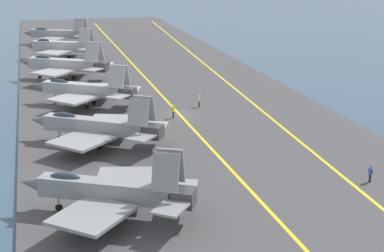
{
  "coord_description": "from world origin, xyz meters",
  "views": [
    {
      "loc": [
        -73.37,
        18.52,
        21.98
      ],
      "look_at": [
        -13.43,
        1.96,
        2.9
      ],
      "focal_mm": 55.0,
      "sensor_mm": 36.0,
      "label": 1
    }
  ],
  "objects_px": {
    "parked_jet_sixth": "(65,64)",
    "parked_jet_seventh": "(62,46)",
    "parked_jet_fifth": "(85,89)",
    "parked_jet_third": "(109,191)",
    "crew_white_vest": "(199,100)",
    "parked_jet_eighth": "(58,34)",
    "crew_yellow_vest": "(173,111)",
    "crew_blue_vest": "(370,173)",
    "parked_jet_fourth": "(97,126)"
  },
  "relations": [
    {
      "from": "crew_blue_vest",
      "to": "parked_jet_third",
      "type": "bearing_deg",
      "value": 91.82
    },
    {
      "from": "parked_jet_third",
      "to": "crew_yellow_vest",
      "type": "height_order",
      "value": "parked_jet_third"
    },
    {
      "from": "parked_jet_seventh",
      "to": "parked_jet_eighth",
      "type": "relative_size",
      "value": 0.95
    },
    {
      "from": "crew_yellow_vest",
      "to": "parked_jet_sixth",
      "type": "bearing_deg",
      "value": 24.17
    },
    {
      "from": "parked_jet_fifth",
      "to": "parked_jet_third",
      "type": "bearing_deg",
      "value": 177.58
    },
    {
      "from": "crew_blue_vest",
      "to": "crew_white_vest",
      "type": "xyz_separation_m",
      "value": [
        30.58,
        8.12,
        0.04
      ]
    },
    {
      "from": "parked_jet_fifth",
      "to": "crew_white_vest",
      "type": "distance_m",
      "value": 16.04
    },
    {
      "from": "crew_yellow_vest",
      "to": "parked_jet_seventh",
      "type": "bearing_deg",
      "value": 13.76
    },
    {
      "from": "parked_jet_fourth",
      "to": "parked_jet_sixth",
      "type": "relative_size",
      "value": 0.99
    },
    {
      "from": "crew_blue_vest",
      "to": "crew_yellow_vest",
      "type": "distance_m",
      "value": 29.19
    },
    {
      "from": "parked_jet_eighth",
      "to": "crew_white_vest",
      "type": "distance_m",
      "value": 63.32
    },
    {
      "from": "parked_jet_sixth",
      "to": "crew_white_vest",
      "type": "relative_size",
      "value": 9.04
    },
    {
      "from": "parked_jet_sixth",
      "to": "crew_yellow_vest",
      "type": "xyz_separation_m",
      "value": [
        -26.88,
        -12.06,
        -1.69
      ]
    },
    {
      "from": "parked_jet_sixth",
      "to": "parked_jet_fourth",
      "type": "bearing_deg",
      "value": -177.95
    },
    {
      "from": "crew_white_vest",
      "to": "crew_yellow_vest",
      "type": "xyz_separation_m",
      "value": [
        -4.4,
        4.81,
        0.04
      ]
    },
    {
      "from": "parked_jet_fourth",
      "to": "parked_jet_seventh",
      "type": "bearing_deg",
      "value": 0.59
    },
    {
      "from": "parked_jet_sixth",
      "to": "parked_jet_third",
      "type": "bearing_deg",
      "value": -179.92
    },
    {
      "from": "parked_jet_seventh",
      "to": "crew_white_vest",
      "type": "height_order",
      "value": "parked_jet_seventh"
    },
    {
      "from": "parked_jet_fourth",
      "to": "parked_jet_seventh",
      "type": "relative_size",
      "value": 1.02
    },
    {
      "from": "parked_jet_seventh",
      "to": "crew_yellow_vest",
      "type": "distance_m",
      "value": 47.82
    },
    {
      "from": "parked_jet_seventh",
      "to": "parked_jet_eighth",
      "type": "bearing_deg",
      "value": -0.88
    },
    {
      "from": "parked_jet_sixth",
      "to": "crew_yellow_vest",
      "type": "height_order",
      "value": "parked_jet_sixth"
    },
    {
      "from": "crew_white_vest",
      "to": "parked_jet_seventh",
      "type": "bearing_deg",
      "value": 21.05
    },
    {
      "from": "parked_jet_sixth",
      "to": "parked_jet_seventh",
      "type": "distance_m",
      "value": 19.56
    },
    {
      "from": "crew_blue_vest",
      "to": "parked_jet_eighth",
      "type": "bearing_deg",
      "value": 14.64
    },
    {
      "from": "parked_jet_seventh",
      "to": "crew_white_vest",
      "type": "relative_size",
      "value": 8.77
    },
    {
      "from": "parked_jet_fifth",
      "to": "parked_jet_eighth",
      "type": "distance_m",
      "value": 56.6
    },
    {
      "from": "crew_white_vest",
      "to": "crew_yellow_vest",
      "type": "bearing_deg",
      "value": 132.49
    },
    {
      "from": "parked_jet_third",
      "to": "parked_jet_fourth",
      "type": "distance_m",
      "value": 18.66
    },
    {
      "from": "parked_jet_sixth",
      "to": "parked_jet_eighth",
      "type": "height_order",
      "value": "parked_jet_sixth"
    },
    {
      "from": "parked_jet_fourth",
      "to": "parked_jet_fifth",
      "type": "relative_size",
      "value": 1.02
    },
    {
      "from": "parked_jet_sixth",
      "to": "crew_white_vest",
      "type": "bearing_deg",
      "value": -143.11
    },
    {
      "from": "parked_jet_third",
      "to": "crew_blue_vest",
      "type": "distance_m",
      "value": 24.96
    },
    {
      "from": "parked_jet_third",
      "to": "parked_jet_eighth",
      "type": "xyz_separation_m",
      "value": [
        92.66,
        -0.92,
        0.06
      ]
    },
    {
      "from": "parked_jet_seventh",
      "to": "crew_white_vest",
      "type": "distance_m",
      "value": 45.06
    },
    {
      "from": "parked_jet_sixth",
      "to": "crew_yellow_vest",
      "type": "bearing_deg",
      "value": -155.83
    },
    {
      "from": "parked_jet_seventh",
      "to": "parked_jet_third",
      "type": "bearing_deg",
      "value": 179.52
    },
    {
      "from": "crew_yellow_vest",
      "to": "parked_jet_third",
      "type": "bearing_deg",
      "value": 156.03
    },
    {
      "from": "crew_blue_vest",
      "to": "crew_white_vest",
      "type": "relative_size",
      "value": 0.96
    },
    {
      "from": "parked_jet_eighth",
      "to": "crew_blue_vest",
      "type": "xyz_separation_m",
      "value": [
        -91.86,
        -23.99,
        -1.46
      ]
    },
    {
      "from": "crew_white_vest",
      "to": "crew_yellow_vest",
      "type": "distance_m",
      "value": 6.52
    },
    {
      "from": "parked_jet_third",
      "to": "parked_jet_seventh",
      "type": "relative_size",
      "value": 0.98
    },
    {
      "from": "parked_jet_fifth",
      "to": "parked_jet_eighth",
      "type": "xyz_separation_m",
      "value": [
        56.6,
        0.61,
        -0.05
      ]
    },
    {
      "from": "parked_jet_fifth",
      "to": "crew_yellow_vest",
      "type": "relative_size",
      "value": 8.43
    },
    {
      "from": "parked_jet_eighth",
      "to": "parked_jet_sixth",
      "type": "bearing_deg",
      "value": 178.54
    },
    {
      "from": "parked_jet_sixth",
      "to": "crew_blue_vest",
      "type": "bearing_deg",
      "value": -154.78
    },
    {
      "from": "crew_blue_vest",
      "to": "crew_yellow_vest",
      "type": "bearing_deg",
      "value": 26.27
    },
    {
      "from": "parked_jet_third",
      "to": "crew_blue_vest",
      "type": "bearing_deg",
      "value": -88.18
    },
    {
      "from": "parked_jet_fourth",
      "to": "parked_jet_fifth",
      "type": "height_order",
      "value": "parked_jet_fifth"
    },
    {
      "from": "parked_jet_seventh",
      "to": "crew_blue_vest",
      "type": "relative_size",
      "value": 9.15
    }
  ]
}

